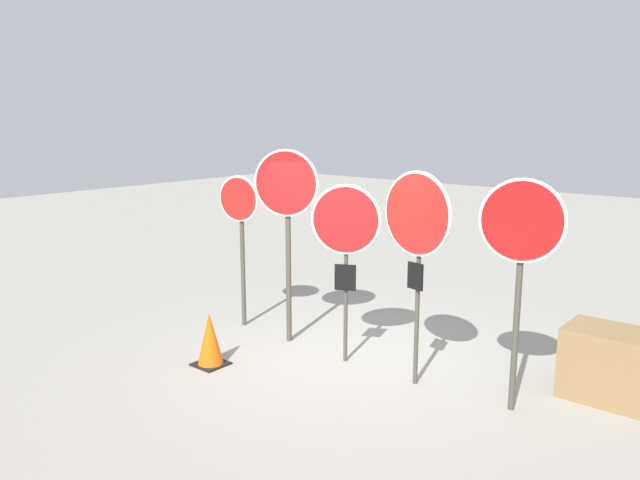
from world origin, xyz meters
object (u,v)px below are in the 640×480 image
at_px(stop_sign_0, 240,217).
at_px(storage_crate, 608,364).
at_px(stop_sign_3, 417,226).
at_px(stop_sign_4, 521,241).
at_px(traffic_cone_0, 210,339).
at_px(stop_sign_2, 346,231).
at_px(stop_sign_1, 287,202).

distance_m(stop_sign_0, storage_crate, 5.15).
distance_m(stop_sign_3, stop_sign_4, 1.17).
distance_m(traffic_cone_0, storage_crate, 4.67).
distance_m(stop_sign_2, storage_crate, 3.32).
bearing_deg(stop_sign_4, storage_crate, 41.94).
height_order(stop_sign_2, storage_crate, stop_sign_2).
height_order(stop_sign_1, storage_crate, stop_sign_1).
bearing_deg(stop_sign_4, stop_sign_2, 168.50).
height_order(traffic_cone_0, storage_crate, storage_crate).
bearing_deg(stop_sign_0, stop_sign_2, -15.69).
bearing_deg(storage_crate, stop_sign_1, -166.30).
relative_size(stop_sign_0, stop_sign_4, 0.90).
height_order(stop_sign_3, stop_sign_4, stop_sign_3).
height_order(stop_sign_1, stop_sign_3, stop_sign_1).
relative_size(stop_sign_1, stop_sign_2, 1.17).
xyz_separation_m(traffic_cone_0, storage_crate, (4.13, 2.19, 0.06)).
bearing_deg(stop_sign_1, traffic_cone_0, -122.50).
height_order(stop_sign_1, stop_sign_4, stop_sign_1).
relative_size(stop_sign_2, storage_crate, 2.50).
xyz_separation_m(stop_sign_4, storage_crate, (0.69, 0.98, -1.45)).
xyz_separation_m(stop_sign_1, stop_sign_3, (2.08, -0.11, -0.07)).
bearing_deg(stop_sign_0, stop_sign_3, -14.88).
xyz_separation_m(stop_sign_2, storage_crate, (2.87, 1.04, -1.31)).
bearing_deg(traffic_cone_0, stop_sign_4, 19.36).
relative_size(stop_sign_0, storage_crate, 2.47).
bearing_deg(traffic_cone_0, storage_crate, 27.95).
xyz_separation_m(stop_sign_2, traffic_cone_0, (-1.25, -1.15, -1.37)).
xyz_separation_m(stop_sign_1, storage_crate, (3.93, 0.96, -1.56)).
bearing_deg(stop_sign_0, stop_sign_1, -15.53).
bearing_deg(storage_crate, stop_sign_3, -150.02).
bearing_deg(storage_crate, stop_sign_2, -160.14).
bearing_deg(stop_sign_3, stop_sign_4, 14.92).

